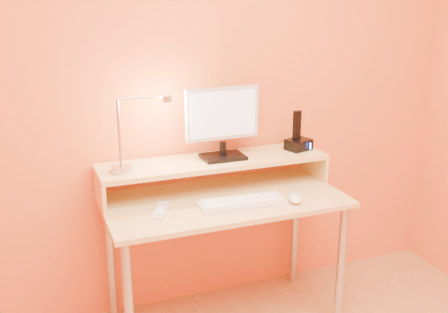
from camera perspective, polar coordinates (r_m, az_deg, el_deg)
name	(u,v)px	position (r m, az deg, el deg)	size (l,w,h in m)	color
wall_back	(203,83)	(2.77, -2.34, 8.00)	(3.00, 0.04, 2.50)	orange
desk_leg_fl	(129,312)	(2.45, -10.36, -16.39)	(0.04, 0.04, 0.69)	#B5B5BA
desk_leg_fr	(341,268)	(2.81, 12.69, -11.81)	(0.04, 0.04, 0.69)	#B5B5BA
desk_leg_bl	(111,261)	(2.88, -12.30, -11.10)	(0.04, 0.04, 0.69)	#B5B5BA
desk_leg_br	(295,229)	(3.19, 7.75, -7.89)	(0.04, 0.04, 0.69)	#B5B5BA
desk_lower	(224,200)	(2.63, 0.04, -4.82)	(1.20, 0.60, 0.03)	#DAB876
shelf_riser_left	(100,190)	(2.60, -13.45, -3.63)	(0.02, 0.30, 0.14)	#DAB876
shelf_riser_right	(313,164)	(2.97, 9.70, -0.79)	(0.02, 0.30, 0.14)	#DAB876
desk_shelf	(214,162)	(2.70, -1.09, -0.56)	(1.20, 0.30, 0.03)	#DAB876
monitor_foot	(223,157)	(2.71, -0.12, -0.01)	(0.22, 0.16, 0.02)	black
monitor_neck	(223,149)	(2.70, -0.12, 0.88)	(0.04, 0.04, 0.07)	black
monitor_panel	(222,113)	(2.66, -0.20, 4.76)	(0.39, 0.04, 0.27)	silver
monitor_back	(221,112)	(2.69, -0.37, 4.86)	(0.35, 0.01, 0.23)	black
monitor_screen	(224,114)	(2.65, -0.05, 4.68)	(0.36, 0.00, 0.23)	silver
lamp_base	(121,169)	(2.55, -11.18, -1.39)	(0.10, 0.10, 0.03)	#B5B5BA
lamp_post	(119,134)	(2.50, -11.41, 2.47)	(0.01, 0.01, 0.33)	#B5B5BA
lamp_arm	(143,97)	(2.49, -8.90, 6.42)	(0.01, 0.01, 0.24)	#B5B5BA
lamp_head	(168,99)	(2.52, -6.20, 6.30)	(0.04, 0.04, 0.03)	#B5B5BA
lamp_bulb	(168,102)	(2.52, -6.19, 5.95)	(0.03, 0.03, 0.00)	#FFEAC6
phone_dock	(299,144)	(2.89, 8.17, 1.31)	(0.13, 0.10, 0.06)	black
phone_handset	(297,125)	(2.85, 8.00, 3.41)	(0.04, 0.03, 0.16)	black
phone_led	(310,146)	(2.87, 9.45, 1.14)	(0.01, 0.00, 0.04)	#1C87FF
keyboard	(242,203)	(2.53, 2.03, -5.16)	(0.42, 0.13, 0.02)	silver
mouse	(295,198)	(2.59, 7.84, -4.55)	(0.07, 0.12, 0.04)	silver
remote_control	(160,211)	(2.47, -6.98, -5.90)	(0.05, 0.19, 0.02)	silver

